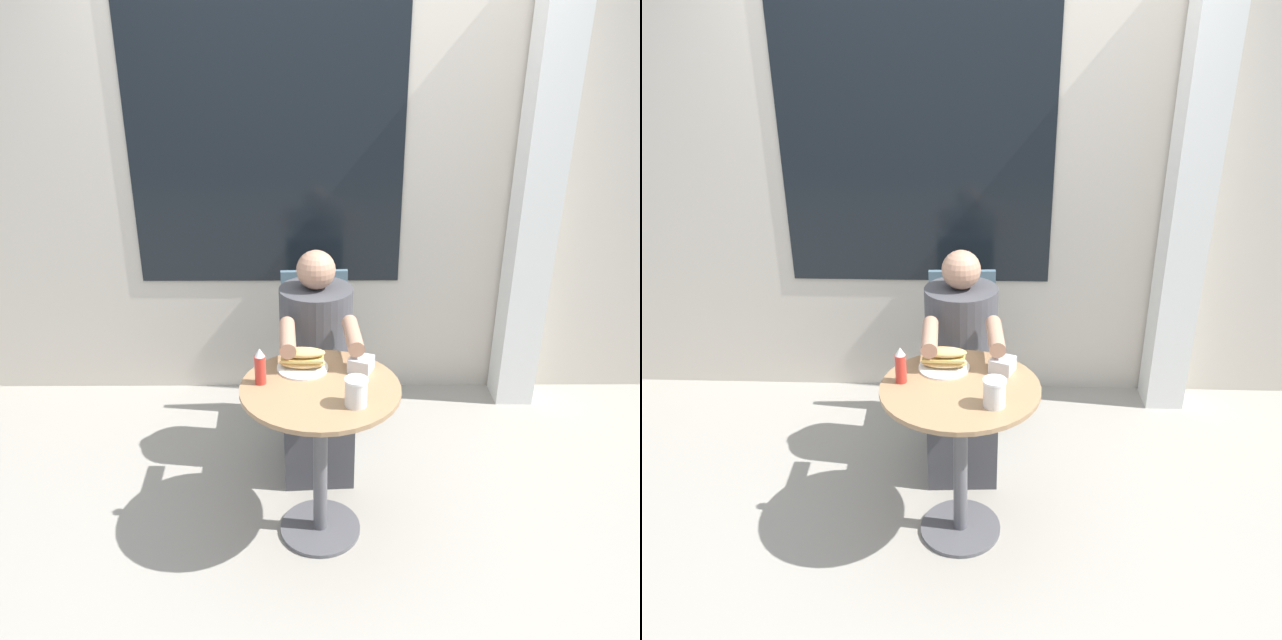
% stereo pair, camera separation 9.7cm
% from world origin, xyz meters
% --- Properties ---
extents(ground_plane, '(8.00, 8.00, 0.00)m').
position_xyz_m(ground_plane, '(0.00, 0.00, 0.00)').
color(ground_plane, gray).
extents(storefront_wall, '(8.00, 0.09, 2.80)m').
position_xyz_m(storefront_wall, '(-0.00, 1.29, 1.40)').
color(storefront_wall, beige).
rests_on(storefront_wall, ground_plane).
extents(lattice_pillar, '(0.21, 0.21, 2.40)m').
position_xyz_m(lattice_pillar, '(1.15, 1.13, 1.20)').
color(lattice_pillar, silver).
rests_on(lattice_pillar, ground_plane).
extents(cafe_table, '(0.64, 0.64, 0.72)m').
position_xyz_m(cafe_table, '(0.00, 0.00, 0.52)').
color(cafe_table, '#997551').
rests_on(cafe_table, ground_plane).
extents(diner_chair, '(0.40, 0.40, 0.87)m').
position_xyz_m(diner_chair, '(-0.02, 0.85, 0.52)').
color(diner_chair, slate).
rests_on(diner_chair, ground_plane).
extents(seated_diner, '(0.37, 0.63, 1.10)m').
position_xyz_m(seated_diner, '(-0.01, 0.50, 0.48)').
color(seated_diner, '#424247').
rests_on(seated_diner, ground_plane).
extents(sandwich_on_plate, '(0.21, 0.21, 0.09)m').
position_xyz_m(sandwich_on_plate, '(-0.07, 0.15, 0.76)').
color(sandwich_on_plate, white).
rests_on(sandwich_on_plate, cafe_table).
extents(drink_cup, '(0.09, 0.09, 0.11)m').
position_xyz_m(drink_cup, '(0.13, -0.14, 0.78)').
color(drink_cup, silver).
rests_on(drink_cup, cafe_table).
extents(napkin_box, '(0.12, 0.12, 0.06)m').
position_xyz_m(napkin_box, '(0.17, 0.13, 0.75)').
color(napkin_box, silver).
rests_on(napkin_box, cafe_table).
extents(condiment_bottle, '(0.04, 0.04, 0.15)m').
position_xyz_m(condiment_bottle, '(-0.24, 0.03, 0.80)').
color(condiment_bottle, red).
rests_on(condiment_bottle, cafe_table).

